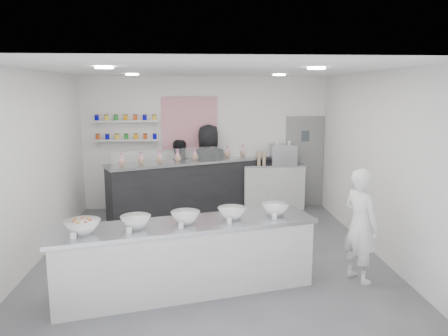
# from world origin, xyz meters

# --- Properties ---
(floor) EXTENTS (6.00, 6.00, 0.00)m
(floor) POSITION_xyz_m (0.00, 0.00, 0.00)
(floor) COLOR #515156
(floor) RESTS_ON ground
(ceiling) EXTENTS (6.00, 6.00, 0.00)m
(ceiling) POSITION_xyz_m (0.00, 0.00, 3.00)
(ceiling) COLOR white
(ceiling) RESTS_ON floor
(back_wall) EXTENTS (5.50, 0.00, 5.50)m
(back_wall) POSITION_xyz_m (0.00, 3.00, 1.50)
(back_wall) COLOR white
(back_wall) RESTS_ON floor
(left_wall) EXTENTS (0.00, 6.00, 6.00)m
(left_wall) POSITION_xyz_m (-2.75, 0.00, 1.50)
(left_wall) COLOR white
(left_wall) RESTS_ON floor
(right_wall) EXTENTS (0.00, 6.00, 6.00)m
(right_wall) POSITION_xyz_m (2.75, 0.00, 1.50)
(right_wall) COLOR white
(right_wall) RESTS_ON floor
(back_door) EXTENTS (0.88, 0.04, 2.10)m
(back_door) POSITION_xyz_m (2.30, 2.97, 1.05)
(back_door) COLOR gray
(back_door) RESTS_ON floor
(pattern_panel) EXTENTS (1.25, 0.03, 1.20)m
(pattern_panel) POSITION_xyz_m (-0.35, 2.98, 1.95)
(pattern_panel) COLOR #CA3250
(pattern_panel) RESTS_ON back_wall
(jar_shelf_lower) EXTENTS (1.45, 0.22, 0.04)m
(jar_shelf_lower) POSITION_xyz_m (-1.75, 2.90, 1.60)
(jar_shelf_lower) COLOR silver
(jar_shelf_lower) RESTS_ON back_wall
(jar_shelf_upper) EXTENTS (1.45, 0.22, 0.04)m
(jar_shelf_upper) POSITION_xyz_m (-1.75, 2.90, 2.02)
(jar_shelf_upper) COLOR silver
(jar_shelf_upper) RESTS_ON back_wall
(preserve_jars) EXTENTS (1.45, 0.10, 0.56)m
(preserve_jars) POSITION_xyz_m (-1.75, 2.88, 1.88)
(preserve_jars) COLOR #C54917
(preserve_jars) RESTS_ON jar_shelf_lower
(downlight_0) EXTENTS (0.24, 0.24, 0.02)m
(downlight_0) POSITION_xyz_m (-1.40, -1.00, 2.98)
(downlight_0) COLOR white
(downlight_0) RESTS_ON ceiling
(downlight_1) EXTENTS (0.24, 0.24, 0.02)m
(downlight_1) POSITION_xyz_m (1.40, -1.00, 2.98)
(downlight_1) COLOR white
(downlight_1) RESTS_ON ceiling
(downlight_2) EXTENTS (0.24, 0.24, 0.02)m
(downlight_2) POSITION_xyz_m (-1.40, 1.60, 2.98)
(downlight_2) COLOR white
(downlight_2) RESTS_ON ceiling
(downlight_3) EXTENTS (0.24, 0.24, 0.02)m
(downlight_3) POSITION_xyz_m (1.40, 1.60, 2.98)
(downlight_3) COLOR white
(downlight_3) RESTS_ON ceiling
(prep_counter) EXTENTS (3.60, 1.63, 0.96)m
(prep_counter) POSITION_xyz_m (-0.37, -1.30, 0.48)
(prep_counter) COLOR beige
(prep_counter) RESTS_ON floor
(back_bar) EXTENTS (3.81, 2.18, 1.19)m
(back_bar) POSITION_xyz_m (-0.24, 2.52, 0.60)
(back_bar) COLOR black
(back_bar) RESTS_ON floor
(sneeze_guard) EXTENTS (3.48, 1.53, 0.32)m
(sneeze_guard) POSITION_xyz_m (-0.11, 2.22, 1.35)
(sneeze_guard) COLOR white
(sneeze_guard) RESTS_ON back_bar
(espresso_ledge) EXTENTS (1.39, 0.44, 1.03)m
(espresso_ledge) POSITION_xyz_m (1.55, 2.78, 0.52)
(espresso_ledge) COLOR beige
(espresso_ledge) RESTS_ON floor
(espresso_machine) EXTENTS (0.57, 0.39, 0.43)m
(espresso_machine) POSITION_xyz_m (1.76, 2.78, 1.25)
(espresso_machine) COLOR #93969E
(espresso_machine) RESTS_ON espresso_ledge
(cup_stacks) EXTENTS (0.24, 0.24, 0.31)m
(cup_stacks) POSITION_xyz_m (1.26, 2.78, 1.19)
(cup_stacks) COLOR gray
(cup_stacks) RESTS_ON espresso_ledge
(prep_bowls) EXTENTS (3.02, 1.20, 0.16)m
(prep_bowls) POSITION_xyz_m (-0.37, -1.30, 1.04)
(prep_bowls) COLOR white
(prep_bowls) RESTS_ON prep_counter
(label_cards) EXTENTS (2.66, 0.04, 0.07)m
(label_cards) POSITION_xyz_m (-0.50, -1.80, 0.99)
(label_cards) COLOR white
(label_cards) RESTS_ON prep_counter
(cookie_bags) EXTENTS (3.12, 1.46, 0.26)m
(cookie_bags) POSITION_xyz_m (-0.24, 2.52, 1.32)
(cookie_bags) COLOR pink
(cookie_bags) RESTS_ON back_bar
(woman_prep) EXTENTS (0.60, 0.70, 1.63)m
(woman_prep) POSITION_xyz_m (2.08, -1.12, 0.82)
(woman_prep) COLOR white
(woman_prep) RESTS_ON floor
(staff_left) EXTENTS (0.87, 0.73, 1.61)m
(staff_left) POSITION_xyz_m (-0.62, 2.77, 0.80)
(staff_left) COLOR black
(staff_left) RESTS_ON floor
(staff_right) EXTENTS (1.02, 0.72, 1.95)m
(staff_right) POSITION_xyz_m (0.07, 2.77, 0.97)
(staff_right) COLOR black
(staff_right) RESTS_ON floor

